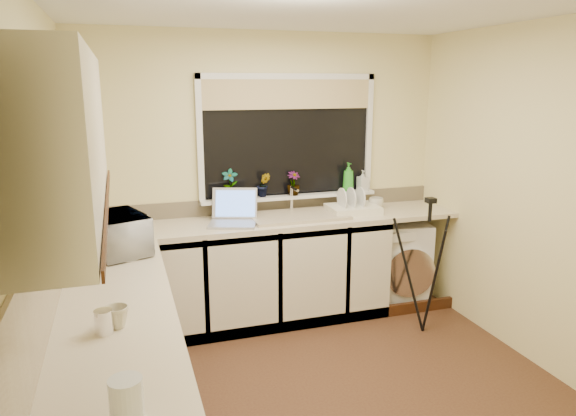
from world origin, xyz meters
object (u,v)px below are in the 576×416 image
Objects in this scene: plant_b at (264,185)px; soap_bottle_green at (348,177)px; steel_jar at (104,322)px; washing_machine at (395,261)px; dish_rack at (353,209)px; glass_jug at (127,402)px; tripod at (427,266)px; laptop at (234,214)px; soap_bottle_clear at (363,180)px; kettle at (126,243)px; plant_a at (230,184)px; microwave at (118,234)px; plant_c at (293,183)px; cup_left at (117,317)px; cup_back at (376,203)px.

plant_b is 0.81m from soap_bottle_green.
soap_bottle_green is (2.10, 1.99, 0.22)m from steel_jar.
washing_machine is 1.77× the size of dish_rack.
tripod is at bearing 38.41° from glass_jug.
laptop is 1.30m from soap_bottle_clear.
steel_jar is (-0.13, -1.07, -0.05)m from kettle.
laptop is 1.82× the size of plant_a.
soap_bottle_green is at bearing -88.99° from microwave.
washing_machine is at bearing 6.81° from dish_rack.
soap_bottle_clear is at bearing 50.69° from dish_rack.
glass_jug is 0.79× the size of plant_c.
plant_b is at bearing 57.34° from cup_left.
microwave is at bearing 90.25° from glass_jug.
steel_jar is at bearing -100.53° from laptop.
dish_rack reaches higher than washing_machine.
kettle is 2.35m from tripod.
steel_jar is 1.22m from microwave.
plant_c is (1.48, 2.69, 0.17)m from glass_jug.
plant_b is 1.05m from cup_back.
soap_bottle_green is at bearing 0.05° from plant_b.
glass_jug is at bearing -87.77° from cup_left.
plant_b is at bearing 54.85° from laptop.
washing_machine is 1.64× the size of laptop.
kettle is at bearing -151.40° from washing_machine.
plant_a reaches higher than plant_c.
soap_bottle_clear is at bearing 1.13° from plant_c.
laptop is at bearing 134.63° from tripod.
tripod is 5.39× the size of plant_c.
dish_rack is 0.58m from plant_c.
microwave is 2.31m from soap_bottle_clear.
plant_b is 0.95m from soap_bottle_clear.
soap_bottle_clear reaches higher than laptop.
dish_rack is 3.92× the size of cup_left.
washing_machine is 1.73m from plant_a.
washing_machine is 0.61m from cup_back.
soap_bottle_clear reaches higher than dish_rack.
soap_bottle_green is (1.13, 0.24, 0.21)m from laptop.
kettle is 1.61× the size of cup_back.
plant_a is 1.10m from soap_bottle_green.
soap_bottle_clear is (2.25, 1.99, 0.19)m from steel_jar.
glass_jug is at bearing -126.70° from soap_bottle_green.
dish_rack is 2.63× the size of glass_jug.
cup_back reaches higher than cup_left.
plant_c is (0.57, -0.02, -0.02)m from plant_a.
microwave is (-2.36, 0.07, 0.46)m from tripod.
plant_b is at bearing -176.74° from washing_machine.
soap_bottle_clear is (2.12, 0.91, 0.13)m from kettle.
plant_a reaches higher than glass_jug.
kettle is at bearing 159.07° from tripod.
plant_b reaches higher than tripod.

